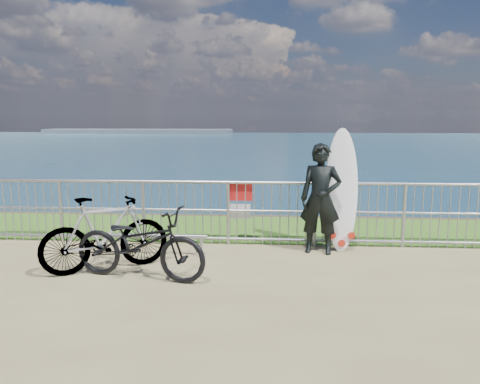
# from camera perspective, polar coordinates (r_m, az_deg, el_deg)

# --- Properties ---
(grass_strip) EXTENTS (120.00, 120.00, 0.00)m
(grass_strip) POSITION_cam_1_polar(r_m,az_deg,el_deg) (9.32, 2.28, -4.51)
(grass_strip) COLOR #35671C
(grass_strip) RESTS_ON ground
(seascape) EXTENTS (260.00, 260.00, 5.00)m
(seascape) POSITION_cam_1_polar(r_m,az_deg,el_deg) (160.11, -12.13, 7.06)
(seascape) COLOR brown
(seascape) RESTS_ON ground
(railing) EXTENTS (10.06, 0.10, 1.13)m
(railing) POSITION_cam_1_polar(r_m,az_deg,el_deg) (8.12, 2.18, -2.48)
(railing) COLOR #94979D
(railing) RESTS_ON ground
(surfer) EXTENTS (0.73, 0.55, 1.80)m
(surfer) POSITION_cam_1_polar(r_m,az_deg,el_deg) (7.70, 9.79, -0.83)
(surfer) COLOR black
(surfer) RESTS_ON ground
(surfboard) EXTENTS (0.56, 0.50, 2.05)m
(surfboard) POSITION_cam_1_polar(r_m,az_deg,el_deg) (7.97, 12.27, -0.26)
(surfboard) COLOR silver
(surfboard) RESTS_ON ground
(bicycle_near) EXTENTS (2.02, 1.04, 1.01)m
(bicycle_near) POSITION_cam_1_polar(r_m,az_deg,el_deg) (6.62, -12.13, -6.13)
(bicycle_near) COLOR black
(bicycle_near) RESTS_ON ground
(bicycle_far) EXTENTS (1.85, 1.37, 1.11)m
(bicycle_far) POSITION_cam_1_polar(r_m,az_deg,el_deg) (7.07, -16.13, -4.90)
(bicycle_far) COLOR black
(bicycle_far) RESTS_ON ground
(bike_rack) EXTENTS (1.75, 0.05, 0.36)m
(bike_rack) POSITION_cam_1_polar(r_m,az_deg,el_deg) (7.67, -10.52, -5.51)
(bike_rack) COLOR #94979D
(bike_rack) RESTS_ON ground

